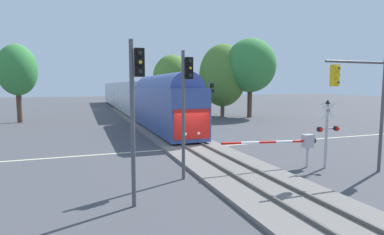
{
  "coord_description": "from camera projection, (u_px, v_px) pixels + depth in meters",
  "views": [
    {
      "loc": [
        -7.29,
        -20.29,
        4.43
      ],
      "look_at": [
        0.54,
        1.62,
        2.0
      ],
      "focal_mm": 28.81,
      "sensor_mm": 36.0,
      "label": 1
    }
  ],
  "objects": [
    {
      "name": "elm_centre_background",
      "position": [
        172.0,
        79.0,
        46.18
      ],
      "size": [
        5.83,
        5.83,
        9.0
      ],
      "color": "#4C3828",
      "rests_on": "ground"
    },
    {
      "name": "commuter_train",
      "position": [
        129.0,
        96.0,
        50.11
      ],
      "size": [
        3.04,
        64.42,
        5.16
      ],
      "color": "#384C93",
      "rests_on": "railway_track"
    },
    {
      "name": "traffic_signal_near_left",
      "position": [
        136.0,
        97.0,
        10.92
      ],
      "size": [
        0.53,
        0.38,
        6.03
      ],
      "color": "#4C4C51",
      "rests_on": "ground"
    },
    {
      "name": "railway_track",
      "position": [
        192.0,
        147.0,
        21.89
      ],
      "size": [
        4.4,
        80.0,
        0.32
      ],
      "color": "slate",
      "rests_on": "ground"
    },
    {
      "name": "road_centre_stripe",
      "position": [
        192.0,
        148.0,
        21.9
      ],
      "size": [
        44.0,
        0.2,
        0.01
      ],
      "color": "beige",
      "rests_on": "ground"
    },
    {
      "name": "traffic_signal_near_right",
      "position": [
        369.0,
        87.0,
        15.08
      ],
      "size": [
        4.19,
        0.38,
        5.79
      ],
      "color": "#4C4C51",
      "rests_on": "ground"
    },
    {
      "name": "crossing_gate_near",
      "position": [
        298.0,
        142.0,
        16.38
      ],
      "size": [
        5.68,
        0.4,
        1.8
      ],
      "color": "#B7B7BC",
      "rests_on": "ground"
    },
    {
      "name": "crossing_signal_mast",
      "position": [
        327.0,
        127.0,
        16.3
      ],
      "size": [
        1.36,
        0.44,
        3.69
      ],
      "color": "#B2B2B7",
      "rests_on": "ground"
    },
    {
      "name": "maple_right_background",
      "position": [
        250.0,
        66.0,
        42.16
      ],
      "size": [
        6.97,
        6.97,
        10.83
      ],
      "color": "#4C3828",
      "rests_on": "ground"
    },
    {
      "name": "oak_far_right",
      "position": [
        223.0,
        75.0,
        43.51
      ],
      "size": [
        6.7,
        6.7,
        10.24
      ],
      "color": "brown",
      "rests_on": "ground"
    },
    {
      "name": "pine_left_background",
      "position": [
        17.0,
        70.0,
        36.25
      ],
      "size": [
        4.49,
        4.49,
        9.26
      ],
      "color": "#4C3828",
      "rests_on": "ground"
    },
    {
      "name": "traffic_signal_far_side",
      "position": [
        211.0,
        96.0,
        31.79
      ],
      "size": [
        0.53,
        0.38,
        4.94
      ],
      "color": "#4C4C51",
      "rests_on": "ground"
    },
    {
      "name": "traffic_signal_median",
      "position": [
        186.0,
        94.0,
        14.23
      ],
      "size": [
        0.53,
        0.38,
        6.02
      ],
      "color": "#4C4C51",
      "rests_on": "ground"
    },
    {
      "name": "ground_plane",
      "position": [
        192.0,
        148.0,
        21.9
      ],
      "size": [
        220.0,
        220.0,
        0.0
      ],
      "primitive_type": "plane",
      "color": "#47474C"
    }
  ]
}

